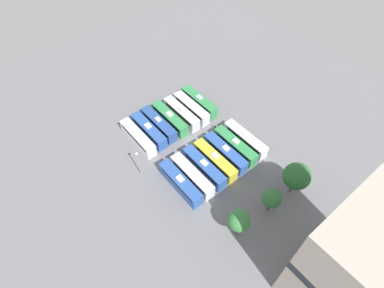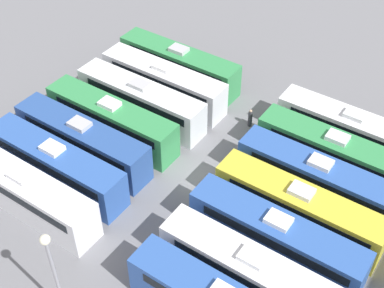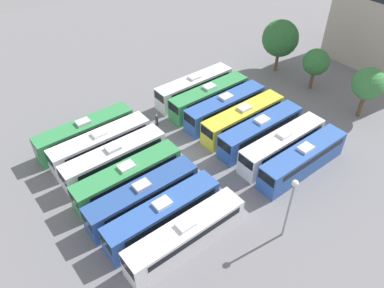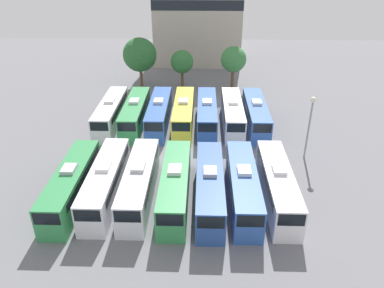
# 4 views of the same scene
# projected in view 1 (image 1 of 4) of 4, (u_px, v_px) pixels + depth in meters

# --- Properties ---
(ground_plane) EXTENTS (117.72, 117.72, 0.00)m
(ground_plane) POSITION_uv_depth(u_px,v_px,m) (191.00, 143.00, 71.31)
(ground_plane) COLOR slate
(bus_0) EXTENTS (2.48, 11.95, 3.54)m
(bus_0) POSITION_uv_depth(u_px,v_px,m) (199.00, 102.00, 78.08)
(bus_0) COLOR #338C4C
(bus_0) RESTS_ON ground_plane
(bus_1) EXTENTS (2.48, 11.95, 3.54)m
(bus_1) POSITION_uv_depth(u_px,v_px,m) (191.00, 108.00, 76.59)
(bus_1) COLOR silver
(bus_1) RESTS_ON ground_plane
(bus_2) EXTENTS (2.48, 11.95, 3.54)m
(bus_2) POSITION_uv_depth(u_px,v_px,m) (181.00, 113.00, 75.29)
(bus_2) COLOR silver
(bus_2) RESTS_ON ground_plane
(bus_3) EXTENTS (2.48, 11.95, 3.54)m
(bus_3) POSITION_uv_depth(u_px,v_px,m) (170.00, 119.00, 74.08)
(bus_3) COLOR #338C4C
(bus_3) RESTS_ON ground_plane
(bus_4) EXTENTS (2.48, 11.95, 3.54)m
(bus_4) POSITION_uv_depth(u_px,v_px,m) (159.00, 124.00, 72.88)
(bus_4) COLOR #284C93
(bus_4) RESTS_ON ground_plane
(bus_5) EXTENTS (2.48, 11.95, 3.54)m
(bus_5) POSITION_uv_depth(u_px,v_px,m) (149.00, 131.00, 71.49)
(bus_5) COLOR #2D56A8
(bus_5) RESTS_ON ground_plane
(bus_6) EXTENTS (2.48, 11.95, 3.54)m
(bus_6) POSITION_uv_depth(u_px,v_px,m) (138.00, 137.00, 70.08)
(bus_6) COLOR white
(bus_6) RESTS_ON ground_plane
(bus_7) EXTENTS (2.48, 11.95, 3.54)m
(bus_7) POSITION_uv_depth(u_px,v_px,m) (245.00, 139.00, 69.72)
(bus_7) COLOR silver
(bus_7) RESTS_ON ground_plane
(bus_8) EXTENTS (2.48, 11.95, 3.54)m
(bus_8) POSITION_uv_depth(u_px,v_px,m) (235.00, 146.00, 68.41)
(bus_8) COLOR #338C4C
(bus_8) RESTS_ON ground_plane
(bus_9) EXTENTS (2.48, 11.95, 3.54)m
(bus_9) POSITION_uv_depth(u_px,v_px,m) (225.00, 153.00, 67.08)
(bus_9) COLOR #2D56A8
(bus_9) RESTS_ON ground_plane
(bus_10) EXTENTS (2.48, 11.95, 3.54)m
(bus_10) POSITION_uv_depth(u_px,v_px,m) (215.00, 160.00, 65.72)
(bus_10) COLOR gold
(bus_10) RESTS_ON ground_plane
(bus_11) EXTENTS (2.48, 11.95, 3.54)m
(bus_11) POSITION_uv_depth(u_px,v_px,m) (204.00, 167.00, 64.51)
(bus_11) COLOR #2D56A8
(bus_11) RESTS_ON ground_plane
(bus_12) EXTENTS (2.48, 11.95, 3.54)m
(bus_12) POSITION_uv_depth(u_px,v_px,m) (192.00, 175.00, 63.12)
(bus_12) COLOR silver
(bus_12) RESTS_ON ground_plane
(bus_13) EXTENTS (2.48, 11.95, 3.54)m
(bus_13) POSITION_uv_depth(u_px,v_px,m) (180.00, 183.00, 61.91)
(bus_13) COLOR #2D56A8
(bus_13) RESTS_ON ground_plane
(worker_person) EXTENTS (0.36, 0.36, 1.68)m
(worker_person) POSITION_uv_depth(u_px,v_px,m) (216.00, 127.00, 73.58)
(worker_person) COLOR #333338
(worker_person) RESTS_ON ground_plane
(light_pole) EXTENTS (0.60, 0.60, 7.32)m
(light_pole) POSITION_uv_depth(u_px,v_px,m) (138.00, 160.00, 61.71)
(light_pole) COLOR gray
(light_pole) RESTS_ON ground_plane
(tree_0) EXTENTS (5.50, 5.50, 8.12)m
(tree_0) POSITION_uv_depth(u_px,v_px,m) (297.00, 176.00, 58.65)
(tree_0) COLOR brown
(tree_0) RESTS_ON ground_plane
(tree_1) EXTENTS (3.76, 3.76, 6.17)m
(tree_1) POSITION_uv_depth(u_px,v_px,m) (272.00, 198.00, 56.71)
(tree_1) COLOR brown
(tree_1) RESTS_ON ground_plane
(tree_2) EXTENTS (4.15, 4.15, 6.99)m
(tree_2) POSITION_uv_depth(u_px,v_px,m) (239.00, 221.00, 53.11)
(tree_2) COLOR brown
(tree_2) RESTS_ON ground_plane
(depot_building) EXTENTS (16.69, 10.32, 21.12)m
(depot_building) POSITION_uv_depth(u_px,v_px,m) (352.00, 257.00, 43.19)
(depot_building) COLOR #B2A899
(depot_building) RESTS_ON ground_plane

